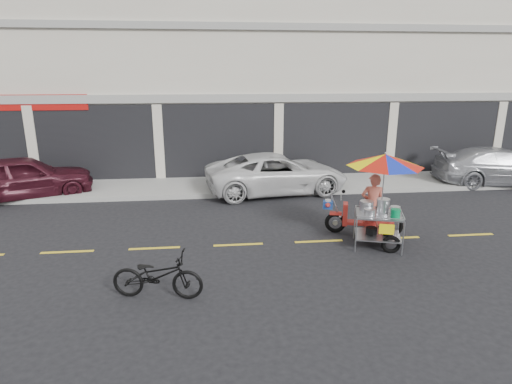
{
  "coord_description": "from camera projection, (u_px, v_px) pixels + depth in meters",
  "views": [
    {
      "loc": [
        -2.61,
        -9.63,
        4.07
      ],
      "look_at": [
        -1.5,
        0.6,
        1.15
      ],
      "focal_mm": 30.0,
      "sensor_mm": 36.0,
      "label": 1
    }
  ],
  "objects": [
    {
      "name": "white_pickup",
      "position": [
        277.0,
        173.0,
        14.71
      ],
      "size": [
        5.14,
        2.92,
        1.35
      ],
      "primitive_type": "imported",
      "rotation": [
        0.0,
        0.0,
        1.71
      ],
      "color": "silver",
      "rests_on": "ground"
    },
    {
      "name": "near_bicycle",
      "position": [
        157.0,
        275.0,
        7.86
      ],
      "size": [
        1.77,
        0.89,
        0.89
      ],
      "primitive_type": "imported",
      "rotation": [
        0.0,
        0.0,
        1.39
      ],
      "color": "black",
      "rests_on": "ground"
    },
    {
      "name": "silver_pickup",
      "position": [
        500.0,
        167.0,
        15.73
      ],
      "size": [
        4.87,
        2.47,
        1.36
      ],
      "primitive_type": "imported",
      "rotation": [
        0.0,
        0.0,
        1.45
      ],
      "color": "#ADAFB5",
      "rests_on": "ground"
    },
    {
      "name": "food_vendor_rig",
      "position": [
        379.0,
        185.0,
        10.2
      ],
      "size": [
        2.26,
        2.26,
        2.3
      ],
      "rotation": [
        0.0,
        0.0,
        -0.3
      ],
      "color": "black",
      "rests_on": "ground"
    },
    {
      "name": "ground",
      "position": [
        319.0,
        241.0,
        10.59
      ],
      "size": [
        90.0,
        90.0,
        0.0
      ],
      "primitive_type": "plane",
      "color": "black"
    },
    {
      "name": "maroon_sedan",
      "position": [
        23.0,
        177.0,
        13.98
      ],
      "size": [
        4.56,
        3.19,
        1.44
      ],
      "primitive_type": "imported",
      "rotation": [
        0.0,
        0.0,
        1.96
      ],
      "color": "#370F19",
      "rests_on": "ground"
    },
    {
      "name": "centerline",
      "position": [
        319.0,
        241.0,
        10.59
      ],
      "size": [
        42.0,
        0.1,
        0.01
      ],
      "primitive_type": "cube",
      "color": "gold",
      "rests_on": "ground"
    },
    {
      "name": "sidewalk",
      "position": [
        282.0,
        183.0,
        15.83
      ],
      "size": [
        45.0,
        3.0,
        0.15
      ],
      "primitive_type": "cube",
      "color": "gray",
      "rests_on": "ground"
    },
    {
      "name": "shophouse_block",
      "position": [
        325.0,
        67.0,
        19.85
      ],
      "size": [
        36.0,
        8.11,
        10.4
      ],
      "color": "beige",
      "rests_on": "ground"
    }
  ]
}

